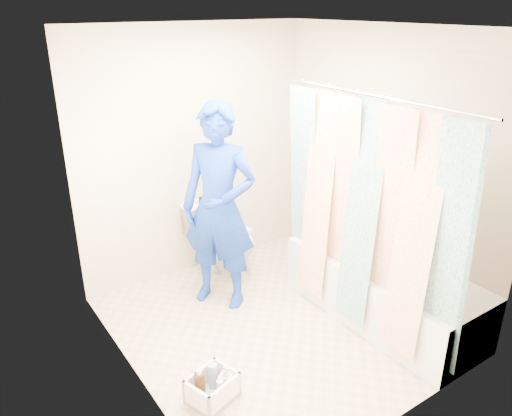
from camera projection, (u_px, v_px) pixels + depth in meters
floor at (274, 324)px, 4.27m from camera, size 2.60×2.60×0.00m
ceiling at (278, 27)px, 3.35m from camera, size 2.40×2.60×0.02m
wall_back at (195, 154)px, 4.79m from camera, size 2.40×0.02×2.40m
wall_front at (413, 261)px, 2.82m from camera, size 2.40×0.02×2.40m
wall_left at (125, 231)px, 3.18m from camera, size 0.02×2.60×2.40m
wall_right at (384, 166)px, 4.44m from camera, size 0.02×2.60×2.40m
bathtub at (383, 289)px, 4.29m from camera, size 0.70×1.75×0.50m
curtain_rod at (374, 96)px, 3.47m from camera, size 0.02×1.90×0.02m
shower_curtain at (363, 218)px, 3.83m from camera, size 0.06×1.75×1.80m
toilet at (223, 239)px, 4.97m from camera, size 0.66×0.83×0.74m
tank_lid at (232, 236)px, 4.88m from camera, size 0.49×0.35×0.03m
tank_internals at (203, 203)px, 4.90m from camera, size 0.17×0.10×0.24m
plumber at (219, 208)px, 4.28m from camera, size 0.75×0.80×1.83m
cleaning_caddy at (213, 388)px, 3.44m from camera, size 0.38×0.34×0.25m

